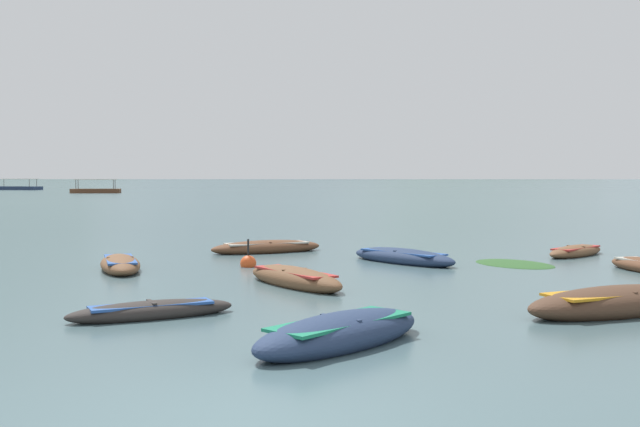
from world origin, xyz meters
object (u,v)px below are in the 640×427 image
object	(u,v)px
rowboat_7	(341,333)
ferry_0	(16,188)
rowboat_3	(403,257)
rowboat_9	(267,248)
rowboat_5	(120,264)
rowboat_4	(152,311)
mooring_buoy	(248,263)
rowboat_1	(618,303)
ferry_1	(96,190)
rowboat_6	(576,252)
rowboat_8	(294,278)

from	to	relation	value
rowboat_7	ferry_0	size ratio (longest dim) A/B	0.32
rowboat_3	rowboat_9	bearing A→B (deg)	147.28
rowboat_5	rowboat_4	bearing A→B (deg)	-67.98
rowboat_9	mooring_buoy	size ratio (longest dim) A/B	4.30
rowboat_4	rowboat_7	distance (m)	4.22
rowboat_1	rowboat_5	size ratio (longest dim) A/B	1.18
rowboat_5	mooring_buoy	world-z (taller)	mooring_buoy
rowboat_3	rowboat_7	xyz separation A→B (m)	(-1.77, -11.41, 0.03)
rowboat_3	ferry_1	distance (m)	108.84
mooring_buoy	rowboat_7	bearing A→B (deg)	-74.07
rowboat_5	rowboat_9	world-z (taller)	rowboat_9
rowboat_7	rowboat_6	bearing A→B (deg)	60.42
rowboat_8	ferry_0	size ratio (longest dim) A/B	0.33
rowboat_5	ferry_1	xyz separation A→B (m)	(-36.45, 101.46, 0.28)
rowboat_5	rowboat_1	bearing A→B (deg)	-27.68
rowboat_6	ferry_1	world-z (taller)	ferry_1
rowboat_3	ferry_1	world-z (taller)	ferry_1
rowboat_1	rowboat_5	xyz separation A→B (m)	(-11.84, 6.21, -0.05)
rowboat_6	ferry_1	bearing A→B (deg)	117.59
rowboat_5	rowboat_7	size ratio (longest dim) A/B	1.06
rowboat_7	mooring_buoy	bearing A→B (deg)	105.93
rowboat_8	ferry_1	xyz separation A→B (m)	(-41.67, 104.25, 0.27)
ferry_1	rowboat_6	bearing A→B (deg)	-62.41
rowboat_6	ferry_0	distance (m)	149.16
ferry_0	rowboat_8	bearing A→B (deg)	-62.73
rowboat_1	ferry_1	world-z (taller)	ferry_1
rowboat_3	rowboat_9	size ratio (longest dim) A/B	0.91
rowboat_5	ferry_1	bearing A→B (deg)	109.76
ferry_0	rowboat_4	bearing A→B (deg)	-64.25
ferry_0	ferry_1	bearing A→B (deg)	-47.49
rowboat_4	mooring_buoy	distance (m)	8.00
rowboat_7	ferry_1	xyz separation A→B (m)	(-42.90, 110.66, 0.24)
rowboat_1	rowboat_3	distance (m)	9.16
rowboat_6	rowboat_8	xyz separation A→B (m)	(-9.00, -7.27, 0.04)
rowboat_4	rowboat_9	bearing A→B (deg)	86.37
rowboat_6	rowboat_7	distance (m)	15.74
rowboat_6	mooring_buoy	distance (m)	11.24
rowboat_8	rowboat_9	world-z (taller)	rowboat_8
rowboat_4	rowboat_6	bearing A→B (deg)	45.32
rowboat_4	rowboat_9	distance (m)	12.22
rowboat_6	rowboat_8	bearing A→B (deg)	-141.07
rowboat_1	rowboat_8	distance (m)	7.44
rowboat_1	rowboat_9	distance (m)	14.04
rowboat_8	ferry_1	distance (m)	112.27
rowboat_6	ferry_1	distance (m)	109.42
ferry_0	rowboat_5	bearing A→B (deg)	-64.05
rowboat_6	rowboat_9	xyz separation A→B (m)	(-10.61, 0.69, 0.03)
rowboat_8	rowboat_9	bearing A→B (deg)	101.43
rowboat_6	rowboat_3	bearing A→B (deg)	-159.25
rowboat_3	ferry_0	bearing A→B (deg)	119.18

